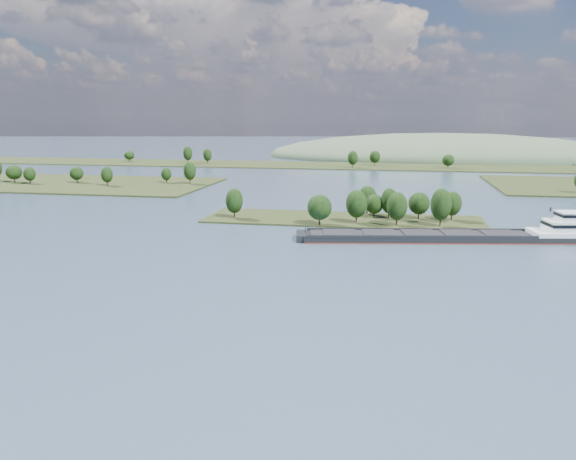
# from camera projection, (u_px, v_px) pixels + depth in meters

# --- Properties ---
(ground) EXTENTS (1800.00, 1800.00, 0.00)m
(ground) POSITION_uv_depth(u_px,v_px,m) (322.00, 262.00, 146.24)
(ground) COLOR #364A5E
(ground) RESTS_ON ground
(tree_island) EXTENTS (100.00, 32.97, 14.23)m
(tree_island) POSITION_uv_depth(u_px,v_px,m) (361.00, 211.00, 200.61)
(tree_island) COLOR #242D14
(tree_island) RESTS_ON ground
(back_shoreline) EXTENTS (900.00, 60.00, 14.76)m
(back_shoreline) POSITION_uv_depth(u_px,v_px,m) (383.00, 166.00, 413.63)
(back_shoreline) COLOR #242D14
(back_shoreline) RESTS_ON ground
(hill_west) EXTENTS (320.00, 160.00, 44.00)m
(hill_west) POSITION_uv_depth(u_px,v_px,m) (443.00, 158.00, 500.99)
(hill_west) COLOR #41553B
(hill_west) RESTS_ON ground
(cargo_barge) EXTENTS (90.97, 26.03, 12.23)m
(cargo_barge) POSITION_uv_depth(u_px,v_px,m) (466.00, 235.00, 171.16)
(cargo_barge) COLOR black
(cargo_barge) RESTS_ON ground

